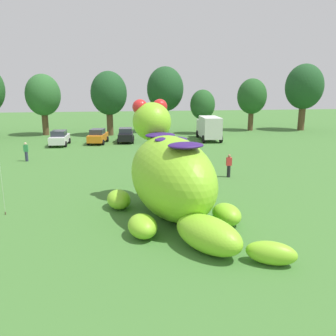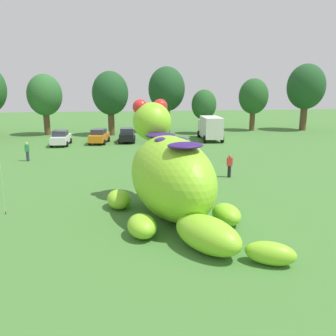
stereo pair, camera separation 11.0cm
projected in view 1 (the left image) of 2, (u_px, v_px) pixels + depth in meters
ground_plane at (174, 217)px, 17.64m from camera, size 160.00×160.00×0.00m
giant_inflatable_creature at (171, 176)px, 17.44m from camera, size 7.40×10.86×5.85m
car_white at (59, 138)px, 39.22m from camera, size 2.06×4.16×1.72m
car_orange at (98, 136)px, 40.62m from camera, size 2.48×4.34×1.72m
car_black at (126, 135)px, 41.59m from camera, size 2.17×4.22×1.72m
car_green at (161, 135)px, 41.76m from camera, size 2.54×4.36×1.72m
box_truck at (209, 127)px, 43.10m from camera, size 2.74×6.53×2.95m
tree_mid_left at (43, 95)px, 46.72m from camera, size 4.65×4.65×8.26m
tree_centre_left at (109, 94)px, 46.44m from camera, size 4.86×4.86×8.62m
tree_centre at (165, 90)px, 49.99m from camera, size 5.31×5.31×9.42m
tree_centre_right at (203, 105)px, 48.40m from camera, size 3.48×3.48×6.18m
tree_mid_right at (252, 97)px, 51.88m from camera, size 4.38×4.38×7.78m
tree_right at (304, 87)px, 51.90m from camera, size 5.59×5.59×9.92m
spectator_near_inflatable at (229, 166)px, 25.37m from camera, size 0.38×0.26×1.71m
spectator_mid_field at (26, 152)px, 30.82m from camera, size 0.38×0.26×1.71m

